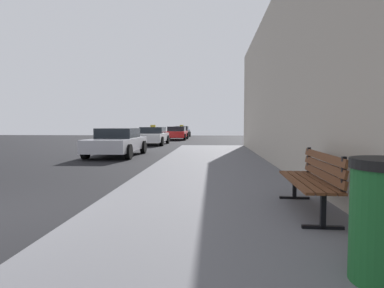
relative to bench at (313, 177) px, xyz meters
name	(u,v)px	position (x,y,z in m)	size (l,w,h in m)	color
sidewalk	(218,224)	(-1.39, -0.47, -0.59)	(4.00, 32.00, 0.15)	#5B5B60
bench	(313,177)	(0.00, 0.00, 0.00)	(0.56, 1.88, 0.89)	brown
car_silver	(117,142)	(-5.82, 9.76, -0.02)	(2.03, 4.46, 1.27)	#B7B7BF
car_white	(153,136)	(-5.80, 18.39, -0.02)	(2.01, 4.42, 1.43)	white
car_red	(177,133)	(-4.96, 26.47, -0.02)	(2.05, 4.58, 1.27)	red
car_black	(181,132)	(-5.19, 33.36, -0.02)	(2.05, 4.07, 1.43)	black
car_blue	(182,130)	(-5.84, 41.38, -0.02)	(2.07, 4.09, 1.43)	#233899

